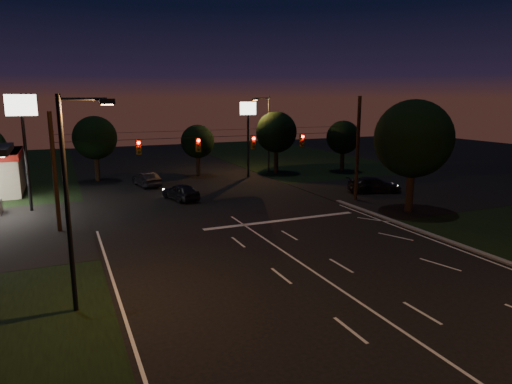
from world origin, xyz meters
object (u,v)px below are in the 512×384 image
utility_pole_right (355,200)px  car_oncoming_b (146,179)px  car_oncoming_a (180,192)px  tree_right_near (412,140)px  car_cross (375,185)px

utility_pole_right → car_oncoming_b: size_ratio=2.02×
car_oncoming_a → car_oncoming_b: size_ratio=0.97×
car_oncoming_a → utility_pole_right: bearing=140.2°
car_oncoming_a → car_oncoming_b: car_oncoming_a is taller
utility_pole_right → tree_right_near: (1.53, -4.83, 5.68)m
utility_pole_right → tree_right_near: 7.61m
car_oncoming_b → car_cross: size_ratio=0.88×
tree_right_near → utility_pole_right: bearing=107.5°
tree_right_near → car_oncoming_b: 25.91m
tree_right_near → car_oncoming_b: tree_right_near is taller
car_oncoming_b → tree_right_near: bearing=121.8°
car_oncoming_a → car_cross: bearing=150.6°
car_cross → utility_pole_right: bearing=138.3°
car_oncoming_a → car_oncoming_b: bearing=-94.1°
utility_pole_right → car_oncoming_a: size_ratio=2.08×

